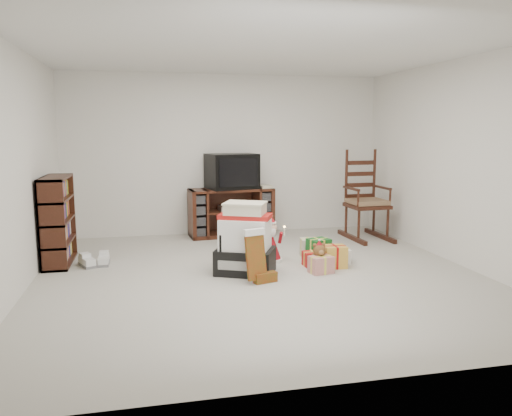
% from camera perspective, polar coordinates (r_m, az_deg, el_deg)
% --- Properties ---
extents(room, '(5.01, 5.01, 2.51)m').
position_cam_1_polar(room, '(5.51, 0.53, 4.78)').
color(room, beige).
rests_on(room, ground).
extents(tv_stand, '(1.33, 0.58, 0.74)m').
position_cam_1_polar(tv_stand, '(7.81, -2.85, -0.47)').
color(tv_stand, '#421D12').
rests_on(tv_stand, floor).
extents(bookshelf, '(0.30, 0.89, 1.09)m').
position_cam_1_polar(bookshelf, '(6.62, -21.70, -1.48)').
color(bookshelf, '#3B1810').
rests_on(bookshelf, floor).
extents(rocking_chair, '(0.60, 0.95, 1.40)m').
position_cam_1_polar(rocking_chair, '(7.80, 12.35, 0.12)').
color(rocking_chair, '#3B1810').
rests_on(rocking_chair, floor).
extents(gift_pile, '(0.78, 0.69, 0.81)m').
position_cam_1_polar(gift_pile, '(5.76, -1.24, -4.03)').
color(gift_pile, black).
rests_on(gift_pile, floor).
extents(red_suitcase, '(0.40, 0.26, 0.56)m').
position_cam_1_polar(red_suitcase, '(5.75, -2.20, -5.21)').
color(red_suitcase, maroon).
rests_on(red_suitcase, floor).
extents(stocking, '(0.30, 0.20, 0.60)m').
position_cam_1_polar(stocking, '(5.40, -0.05, -5.50)').
color(stocking, '#0B691B').
rests_on(stocking, floor).
extents(teddy_bear, '(0.22, 0.19, 0.33)m').
position_cam_1_polar(teddy_bear, '(5.95, 7.17, -5.77)').
color(teddy_bear, brown).
rests_on(teddy_bear, floor).
extents(santa_figurine, '(0.28, 0.27, 0.58)m').
position_cam_1_polar(santa_figurine, '(6.31, 1.77, -4.11)').
color(santa_figurine, maroon).
rests_on(santa_figurine, floor).
extents(mrs_claus_figurine, '(0.30, 0.29, 0.62)m').
position_cam_1_polar(mrs_claus_figurine, '(6.13, -2.19, -4.36)').
color(mrs_claus_figurine, maroon).
rests_on(mrs_claus_figurine, floor).
extents(sneaker_pair, '(0.39, 0.33, 0.11)m').
position_cam_1_polar(sneaker_pair, '(6.45, -17.87, -5.80)').
color(sneaker_pair, white).
rests_on(sneaker_pair, floor).
extents(gift_cluster, '(0.67, 0.98, 0.23)m').
position_cam_1_polar(gift_cluster, '(6.31, 7.71, -5.19)').
color(gift_cluster, '#B41814').
rests_on(gift_cluster, floor).
extents(crt_television, '(0.83, 0.68, 0.54)m').
position_cam_1_polar(crt_television, '(7.74, -2.78, 4.22)').
color(crt_television, black).
rests_on(crt_television, tv_stand).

